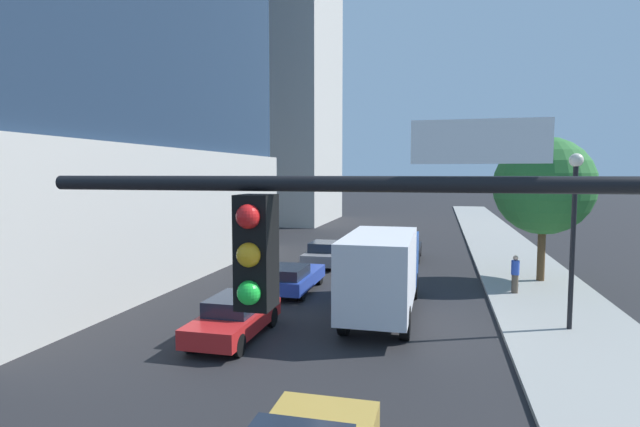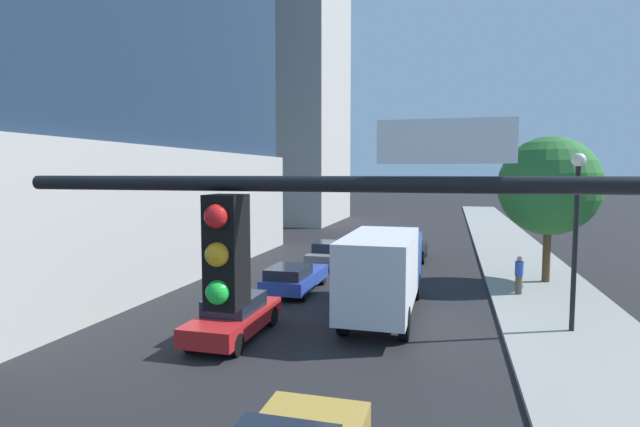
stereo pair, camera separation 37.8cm
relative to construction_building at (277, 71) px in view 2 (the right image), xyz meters
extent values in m
cube|color=gray|center=(23.12, -32.08, -16.56)|extent=(4.69, 120.00, 0.15)
cube|color=#B2AFA8|center=(-1.81, -30.24, -13.39)|extent=(17.48, 24.47, 6.48)
cube|color=#B2AFA8|center=(-0.02, 0.03, -1.40)|extent=(13.97, 13.80, 30.46)
cube|color=gold|center=(4.17, -4.11, 3.24)|extent=(0.90, 0.90, 39.76)
cylinder|color=black|center=(18.07, -48.45, -11.42)|extent=(6.20, 0.14, 0.14)
cube|color=black|center=(17.07, -48.45, -12.04)|extent=(0.32, 0.36, 1.05)
sphere|color=red|center=(17.07, -48.64, -11.70)|extent=(0.22, 0.22, 0.22)
sphere|color=orange|center=(17.07, -48.64, -12.04)|extent=(0.22, 0.22, 0.22)
sphere|color=green|center=(17.07, -48.64, -12.38)|extent=(0.22, 0.22, 0.22)
cube|color=white|center=(19.00, -48.45, -11.07)|extent=(1.10, 0.04, 0.36)
cylinder|color=black|center=(22.98, -35.12, -13.78)|extent=(0.16, 0.16, 5.42)
sphere|color=silver|center=(22.98, -35.12, -10.89)|extent=(0.44, 0.44, 0.44)
cylinder|color=brown|center=(23.50, -27.34, -15.07)|extent=(0.36, 0.36, 2.83)
sphere|color=#286B2D|center=(23.50, -27.34, -11.91)|extent=(4.66, 4.66, 4.66)
cube|color=red|center=(12.33, -38.25, -16.06)|extent=(1.72, 4.30, 0.58)
cube|color=#19212D|center=(12.33, -38.17, -15.52)|extent=(1.45, 2.04, 0.49)
cylinder|color=black|center=(11.58, -36.79, -16.30)|extent=(0.22, 0.67, 0.67)
cylinder|color=black|center=(13.09, -36.79, -16.30)|extent=(0.22, 0.67, 0.67)
cylinder|color=black|center=(11.58, -39.71, -16.30)|extent=(0.22, 0.67, 0.67)
cylinder|color=black|center=(13.09, -39.71, -16.30)|extent=(0.22, 0.67, 0.67)
cube|color=#233D9E|center=(12.33, -31.67, -16.06)|extent=(1.88, 4.57, 0.56)
cube|color=#19212D|center=(12.33, -32.70, -15.56)|extent=(1.58, 2.12, 0.45)
cylinder|color=black|center=(11.51, -30.12, -16.30)|extent=(0.22, 0.68, 0.68)
cylinder|color=black|center=(13.16, -30.12, -16.30)|extent=(0.22, 0.68, 0.68)
cylinder|color=black|center=(11.51, -33.22, -16.30)|extent=(0.22, 0.68, 0.68)
cylinder|color=black|center=(13.16, -33.22, -16.30)|extent=(0.22, 0.68, 0.68)
cube|color=black|center=(16.70, -22.04, -16.05)|extent=(1.80, 4.15, 0.55)
cube|color=#19212D|center=(16.70, -22.71, -15.51)|extent=(1.51, 2.03, 0.53)
cylinder|color=black|center=(15.91, -20.63, -16.28)|extent=(0.22, 0.71, 0.71)
cylinder|color=black|center=(17.49, -20.63, -16.28)|extent=(0.22, 0.71, 0.71)
cylinder|color=black|center=(15.91, -23.46, -16.28)|extent=(0.22, 0.71, 0.71)
cylinder|color=black|center=(17.49, -23.46, -16.28)|extent=(0.22, 0.71, 0.71)
cube|color=slate|center=(12.33, -25.15, -16.06)|extent=(1.88, 4.51, 0.61)
cube|color=#19212D|center=(12.33, -25.38, -15.50)|extent=(1.58, 1.98, 0.51)
cylinder|color=black|center=(11.51, -23.62, -16.32)|extent=(0.22, 0.64, 0.64)
cylinder|color=black|center=(13.16, -23.62, -16.32)|extent=(0.22, 0.64, 0.64)
cylinder|color=black|center=(11.51, -26.68, -16.32)|extent=(0.22, 0.64, 0.64)
cylinder|color=black|center=(13.16, -26.68, -16.32)|extent=(0.22, 0.64, 0.64)
cube|color=#1E4799|center=(16.70, -31.73, -14.93)|extent=(2.27, 2.18, 2.12)
cube|color=silver|center=(16.70, -35.69, -14.72)|extent=(2.27, 5.45, 2.55)
cylinder|color=black|center=(15.70, -31.73, -16.09)|extent=(0.30, 1.09, 1.09)
cylinder|color=black|center=(17.70, -31.73, -16.09)|extent=(0.30, 1.09, 1.09)
cylinder|color=black|center=(15.70, -37.05, -16.09)|extent=(0.30, 1.09, 1.09)
cylinder|color=black|center=(17.70, -37.05, -16.09)|extent=(0.30, 1.09, 1.09)
cylinder|color=brown|center=(21.93, -30.28, -16.09)|extent=(0.28, 0.28, 0.80)
cylinder|color=#2D4CB2|center=(21.93, -30.28, -15.38)|extent=(0.34, 0.34, 0.62)
sphere|color=tan|center=(21.93, -30.28, -14.96)|extent=(0.22, 0.22, 0.22)
camera|label=1|loc=(18.69, -52.65, -11.32)|focal=27.60mm
camera|label=2|loc=(19.06, -52.56, -11.32)|focal=27.60mm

